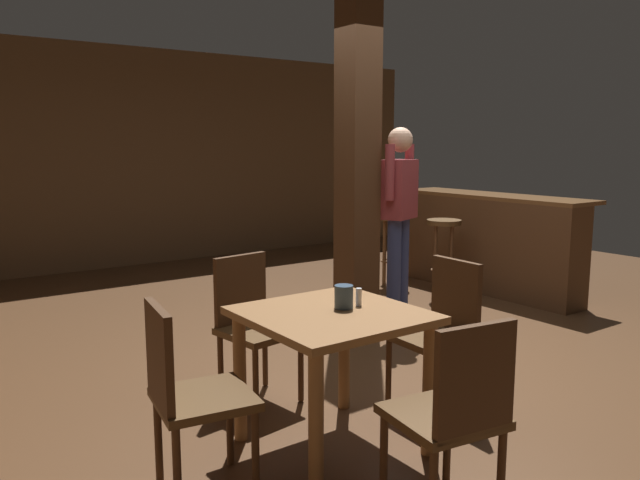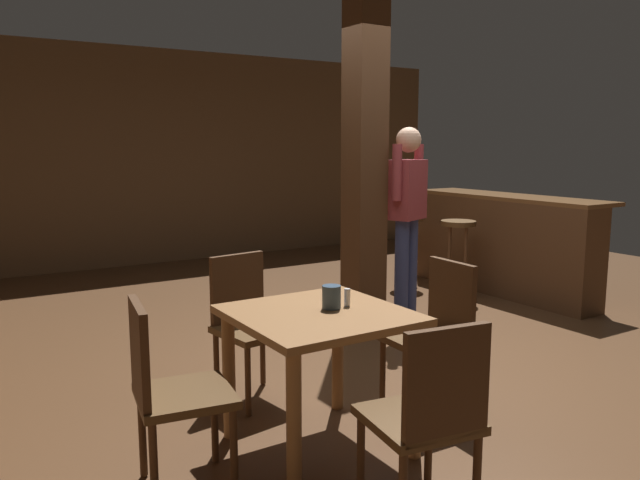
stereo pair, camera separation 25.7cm
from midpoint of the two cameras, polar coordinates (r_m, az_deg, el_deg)
ground_plane at (r=5.03m, az=5.33°, el=-9.58°), size 10.80×10.80×0.00m
wall_back at (r=8.69m, az=-14.52°, el=7.33°), size 8.00×0.10×2.80m
pillar at (r=5.19m, az=2.01°, el=6.77°), size 0.28×0.28×2.80m
dining_table at (r=3.25m, az=-1.15°, el=-8.92°), size 0.85×0.85×0.73m
chair_west at (r=2.92m, az=-14.60°, el=-13.13°), size 0.48×0.48×0.89m
chair_north at (r=3.91m, az=-8.10°, el=-7.27°), size 0.48×0.48×0.89m
chair_east at (r=3.79m, az=9.08°, el=-7.83°), size 0.44×0.44×0.89m
chair_south at (r=2.67m, az=9.43°, el=-15.15°), size 0.48×0.48×0.89m
napkin_cup at (r=3.26m, az=-0.07°, el=-5.22°), size 0.10×0.10×0.12m
salt_shaker at (r=3.31m, az=1.34°, el=-5.24°), size 0.03×0.03×0.09m
standing_person at (r=5.35m, az=5.87°, el=2.53°), size 0.46×0.31×1.72m
bar_counter at (r=6.92m, az=13.82°, el=-0.18°), size 0.56×2.26×1.04m
bar_stool_near at (r=6.57m, az=10.14°, el=0.09°), size 0.35×0.35×0.80m
bar_stool_mid at (r=7.04m, az=5.57°, el=0.68°), size 0.35×0.35×0.79m
bar_stool_far at (r=7.65m, az=2.19°, el=1.26°), size 0.33×0.33×0.78m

